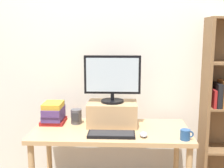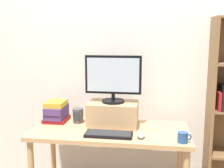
# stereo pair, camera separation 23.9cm
# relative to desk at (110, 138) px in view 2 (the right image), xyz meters

# --- Properties ---
(back_wall) EXTENTS (7.00, 0.08, 2.60)m
(back_wall) POSITION_rel_desk_xyz_m (0.00, 0.48, 0.67)
(back_wall) COLOR silver
(back_wall) RESTS_ON ground_plane
(desk) EXTENTS (1.34, 0.61, 0.72)m
(desk) POSITION_rel_desk_xyz_m (0.00, 0.00, 0.00)
(desk) COLOR tan
(desk) RESTS_ON ground_plane
(riser_box) EXTENTS (0.44, 0.29, 0.21)m
(riser_box) POSITION_rel_desk_xyz_m (0.01, 0.12, 0.19)
(riser_box) COLOR tan
(riser_box) RESTS_ON desk
(computer_monitor) EXTENTS (0.50, 0.20, 0.42)m
(computer_monitor) POSITION_rel_desk_xyz_m (0.01, 0.12, 0.52)
(computer_monitor) COLOR black
(computer_monitor) RESTS_ON riser_box
(keyboard) EXTENTS (0.38, 0.16, 0.02)m
(keyboard) POSITION_rel_desk_xyz_m (0.01, -0.16, 0.10)
(keyboard) COLOR black
(keyboard) RESTS_ON desk
(computer_mouse) EXTENTS (0.06, 0.10, 0.04)m
(computer_mouse) POSITION_rel_desk_xyz_m (0.27, -0.17, 0.10)
(computer_mouse) COLOR #99999E
(computer_mouse) RESTS_ON desk
(book_stack) EXTENTS (0.21, 0.26, 0.19)m
(book_stack) POSITION_rel_desk_xyz_m (-0.53, 0.15, 0.18)
(book_stack) COLOR maroon
(book_stack) RESTS_ON desk
(coffee_mug) EXTENTS (0.11, 0.08, 0.08)m
(coffee_mug) POSITION_rel_desk_xyz_m (0.59, -0.22, 0.13)
(coffee_mug) COLOR #234C84
(coffee_mug) RESTS_ON desk
(desk_speaker) EXTENTS (0.10, 0.10, 0.13)m
(desk_speaker) POSITION_rel_desk_xyz_m (-0.32, 0.14, 0.15)
(desk_speaker) COLOR #4C4C51
(desk_speaker) RESTS_ON desk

